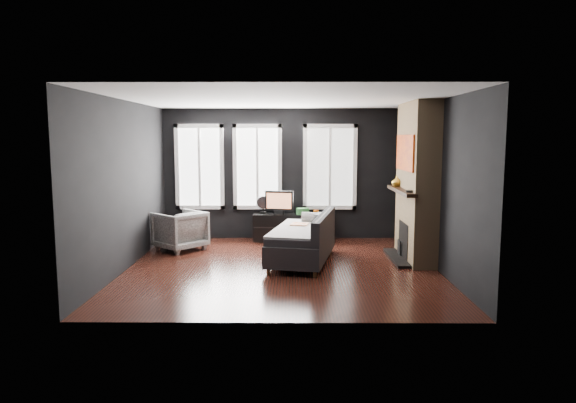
{
  "coord_description": "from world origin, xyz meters",
  "views": [
    {
      "loc": [
        0.16,
        -8.15,
        2.1
      ],
      "look_at": [
        0.1,
        0.3,
        1.05
      ],
      "focal_mm": 32.0,
      "sensor_mm": 36.0,
      "label": 1
    }
  ],
  "objects_px": {
    "media_console": "(294,227)",
    "book": "(322,208)",
    "mantel_vase": "(397,181)",
    "sofa": "(302,238)",
    "mug": "(316,211)",
    "armchair": "(180,229)",
    "monitor": "(279,201)"
  },
  "relations": [
    {
      "from": "mantel_vase",
      "to": "media_console",
      "type": "bearing_deg",
      "value": 147.37
    },
    {
      "from": "monitor",
      "to": "book",
      "type": "bearing_deg",
      "value": 14.25
    },
    {
      "from": "sofa",
      "to": "book",
      "type": "bearing_deg",
      "value": 88.03
    },
    {
      "from": "armchair",
      "to": "mug",
      "type": "relative_size",
      "value": 7.31
    },
    {
      "from": "book",
      "to": "mantel_vase",
      "type": "xyz_separation_m",
      "value": [
        1.26,
        -1.23,
        0.66
      ]
    },
    {
      "from": "armchair",
      "to": "mantel_vase",
      "type": "xyz_separation_m",
      "value": [
        3.99,
        -0.28,
        0.92
      ]
    },
    {
      "from": "sofa",
      "to": "mug",
      "type": "distance_m",
      "value": 1.8
    },
    {
      "from": "media_console",
      "to": "mug",
      "type": "distance_m",
      "value": 0.57
    },
    {
      "from": "monitor",
      "to": "mantel_vase",
      "type": "relative_size",
      "value": 3.07
    },
    {
      "from": "media_console",
      "to": "book",
      "type": "xyz_separation_m",
      "value": [
        0.59,
        0.04,
        0.38
      ]
    },
    {
      "from": "monitor",
      "to": "mantel_vase",
      "type": "bearing_deg",
      "value": -18.08
    },
    {
      "from": "monitor",
      "to": "book",
      "type": "distance_m",
      "value": 0.9
    },
    {
      "from": "sofa",
      "to": "media_console",
      "type": "distance_m",
      "value": 1.86
    },
    {
      "from": "mug",
      "to": "book",
      "type": "bearing_deg",
      "value": 45.39
    },
    {
      "from": "monitor",
      "to": "sofa",
      "type": "bearing_deg",
      "value": -66.23
    },
    {
      "from": "media_console",
      "to": "mantel_vase",
      "type": "distance_m",
      "value": 2.43
    },
    {
      "from": "monitor",
      "to": "book",
      "type": "xyz_separation_m",
      "value": [
        0.88,
        0.06,
        -0.16
      ]
    },
    {
      "from": "media_console",
      "to": "mantel_vase",
      "type": "bearing_deg",
      "value": -31.18
    },
    {
      "from": "sofa",
      "to": "media_console",
      "type": "bearing_deg",
      "value": 105.67
    },
    {
      "from": "media_console",
      "to": "book",
      "type": "distance_m",
      "value": 0.7
    },
    {
      "from": "mug",
      "to": "media_console",
      "type": "bearing_deg",
      "value": 169.09
    },
    {
      "from": "media_console",
      "to": "sofa",
      "type": "bearing_deg",
      "value": -84.34
    },
    {
      "from": "media_console",
      "to": "book",
      "type": "bearing_deg",
      "value": 5.64
    },
    {
      "from": "sofa",
      "to": "book",
      "type": "height_order",
      "value": "sofa"
    },
    {
      "from": "media_console",
      "to": "mantel_vase",
      "type": "xyz_separation_m",
      "value": [
        1.85,
        -1.18,
        1.04
      ]
    },
    {
      "from": "sofa",
      "to": "mug",
      "type": "relative_size",
      "value": 17.71
    },
    {
      "from": "armchair",
      "to": "monitor",
      "type": "relative_size",
      "value": 1.38
    },
    {
      "from": "armchair",
      "to": "media_console",
      "type": "distance_m",
      "value": 2.33
    },
    {
      "from": "sofa",
      "to": "media_console",
      "type": "xyz_separation_m",
      "value": [
        -0.14,
        1.85,
        -0.14
      ]
    },
    {
      "from": "sofa",
      "to": "mug",
      "type": "bearing_deg",
      "value": 91.09
    },
    {
      "from": "book",
      "to": "media_console",
      "type": "bearing_deg",
      "value": -175.81
    },
    {
      "from": "mantel_vase",
      "to": "sofa",
      "type": "bearing_deg",
      "value": -158.92
    }
  ]
}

